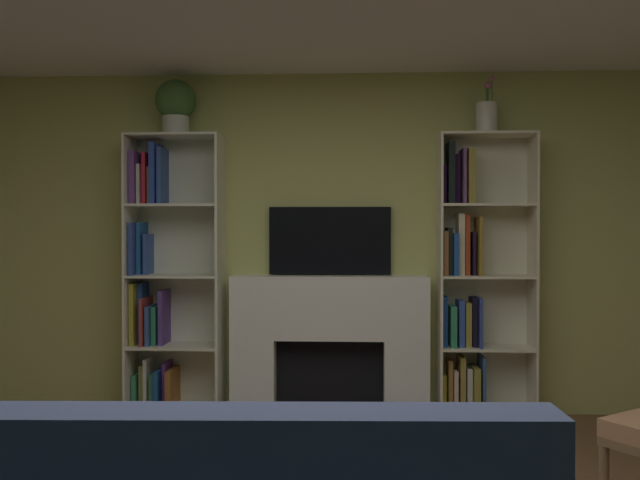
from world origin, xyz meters
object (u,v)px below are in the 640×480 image
at_px(bookshelf_left, 165,283).
at_px(tv, 330,241).
at_px(vase_with_flowers, 487,116).
at_px(fireplace, 330,341).
at_px(bookshelf_right, 473,283).
at_px(potted_plant, 176,104).

bearing_deg(bookshelf_left, tv, 4.39).
height_order(bookshelf_left, vase_with_flowers, vase_with_flowers).
distance_m(fireplace, vase_with_flowers, 2.00).
relative_size(fireplace, bookshelf_right, 0.75).
bearing_deg(bookshelf_left, bookshelf_right, 0.45).
distance_m(fireplace, bookshelf_right, 1.13).
xyz_separation_m(bookshelf_left, bookshelf_right, (2.27, 0.02, 0.01)).
xyz_separation_m(fireplace, potted_plant, (-1.13, -0.03, 1.75)).
distance_m(fireplace, potted_plant, 2.08).
height_order(bookshelf_left, potted_plant, potted_plant).
bearing_deg(bookshelf_right, potted_plant, -178.85).
bearing_deg(tv, bookshelf_left, -175.61).
relative_size(fireplace, potted_plant, 3.78).
bearing_deg(fireplace, tv, 90.00).
height_order(fireplace, potted_plant, potted_plant).
height_order(tv, bookshelf_left, bookshelf_left).
xyz_separation_m(fireplace, tv, (0.00, 0.09, 0.74)).
relative_size(tv, vase_with_flowers, 2.18).
bearing_deg(bookshelf_right, vase_with_flowers, -26.56).
xyz_separation_m(fireplace, vase_with_flowers, (1.14, -0.03, 1.64)).
distance_m(bookshelf_right, potted_plant, 2.55).
relative_size(tv, bookshelf_left, 0.44).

